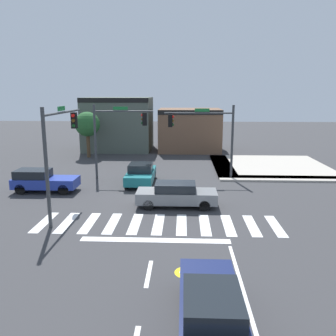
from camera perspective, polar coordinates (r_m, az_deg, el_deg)
name	(u,v)px	position (r m, az deg, el deg)	size (l,w,h in m)	color
ground_plane	(163,198)	(22.38, -0.75, -4.88)	(120.00, 120.00, 0.00)	#353538
crosswalk_near	(158,224)	(18.13, -1.57, -9.03)	(12.29, 2.94, 0.01)	silver
lane_markings	(179,305)	(11.90, 1.84, -21.25)	(6.80, 18.75, 0.01)	white
bike_detector_marking	(187,272)	(13.66, 3.07, -16.52)	(0.93, 0.93, 0.01)	yellow
curb_corner_northeast	(265,167)	(32.28, 15.47, 0.12)	(10.00, 10.60, 0.15)	#B2AA9E
storefront_row	(147,126)	(40.73, -3.38, 6.78)	(15.38, 6.21, 5.99)	#4C564C
traffic_signal_northwest	(117,129)	(26.94, -8.29, 6.30)	(4.52, 0.32, 5.68)	#383A3D
traffic_signal_southwest	(60,139)	(19.60, -17.06, 4.51)	(0.32, 5.87, 5.89)	#383A3D
traffic_signal_northeast	(205,129)	(26.85, 6.04, 6.24)	(5.24, 0.32, 5.64)	#383A3D
car_blue	(43,180)	(25.10, -19.60, -1.88)	(4.21, 1.75, 1.50)	#23389E
car_gray	(176,194)	(20.60, 1.35, -4.29)	(4.66, 1.72, 1.42)	slate
car_navy	(211,306)	(10.57, 6.91, -21.25)	(1.73, 4.46, 1.47)	#141E4C
car_teal	(141,174)	(25.72, -4.41, -0.95)	(1.89, 4.35, 1.49)	#196B70
roadside_tree	(87,125)	(36.82, -12.90, 6.86)	(2.51, 2.51, 4.65)	#4C3823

